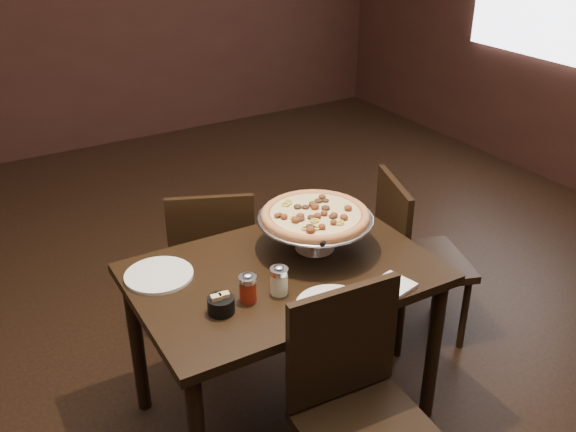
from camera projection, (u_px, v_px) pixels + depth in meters
room at (290, 86)px, 2.33m from camera, size 6.04×7.04×2.84m
dining_table at (284, 290)px, 2.53m from camera, size 1.17×0.79×0.72m
pizza_stand at (315, 216)px, 2.55m from camera, size 0.47×0.47×0.19m
parmesan_shaker at (279, 280)px, 2.32m from camera, size 0.07×0.07×0.12m
pepper_flake_shaker at (248, 288)px, 2.28m from camera, size 0.07×0.07×0.11m
packet_caddy at (221, 304)px, 2.23m from camera, size 0.10×0.10×0.07m
napkin_stack at (393, 285)px, 2.38m from camera, size 0.16×0.16×0.01m
plate_left at (159, 275)px, 2.44m from camera, size 0.26×0.26×0.01m
plate_near at (333, 306)px, 2.26m from camera, size 0.26×0.26×0.01m
serving_spatula at (326, 238)px, 2.40m from camera, size 0.16×0.16×0.02m
chair_far at (213, 258)px, 3.07m from camera, size 0.52×0.52×0.84m
chair_near at (359, 407)px, 2.15m from camera, size 0.45×0.45×0.90m
chair_side at (412, 254)px, 3.09m from camera, size 0.52×0.52×0.86m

